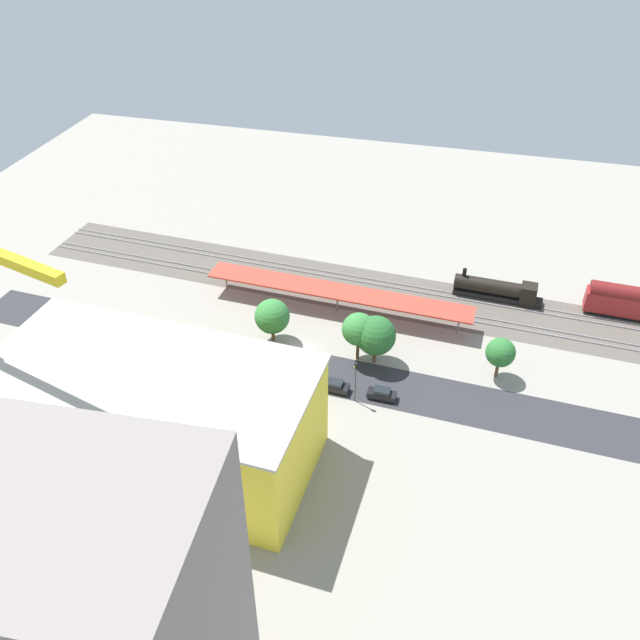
{
  "coord_description": "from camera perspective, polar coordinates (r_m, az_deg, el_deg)",
  "views": [
    {
      "loc": [
        -23.02,
        77.68,
        66.53
      ],
      "look_at": [
        -3.28,
        1.7,
        7.75
      ],
      "focal_mm": 36.55,
      "sensor_mm": 36.0,
      "label": 1
    }
  ],
  "objects": [
    {
      "name": "street_asphalt",
      "position": [
        101.53,
        -2.2,
        -4.15
      ],
      "size": [
        113.21,
        15.16,
        0.01
      ],
      "primitive_type": "cube",
      "rotation": [
        0.0,
        0.0,
        -0.05
      ],
      "color": "#2D2D33",
      "rests_on": "ground"
    },
    {
      "name": "platform_canopy_near",
      "position": [
        110.96,
        1.54,
        2.51
      ],
      "size": [
        46.54,
        7.39,
        4.19
      ],
      "color": "#C63D2D",
      "rests_on": "ground"
    },
    {
      "name": "box_truck_0",
      "position": [
        97.94,
        -7.89,
        -5.13
      ],
      "size": [
        8.32,
        3.16,
        3.21
      ],
      "color": "black",
      "rests_on": "ground"
    },
    {
      "name": "street_tree_0",
      "position": [
        104.04,
        -4.21,
        0.32
      ],
      "size": [
        5.67,
        5.67,
        7.65
      ],
      "color": "brown",
      "rests_on": "ground"
    },
    {
      "name": "parked_car_0",
      "position": [
        96.19,
        5.44,
        -6.49
      ],
      "size": [
        4.27,
        1.81,
        1.79
      ],
      "color": "black",
      "rests_on": "ground"
    },
    {
      "name": "parked_car_1",
      "position": [
        97.05,
        1.3,
        -5.83
      ],
      "size": [
        4.42,
        2.1,
        1.75
      ],
      "color": "black",
      "rests_on": "ground"
    },
    {
      "name": "construction_roof_slab",
      "position": [
        81.3,
        -14.92,
        -4.4
      ],
      "size": [
        41.57,
        21.63,
        0.4
      ],
      "primitive_type": "cube",
      "rotation": [
        0.0,
        0.0,
        -0.05
      ],
      "color": "#B7B2A8",
      "rests_on": "construction_building"
    },
    {
      "name": "track_rails",
      "position": [
        119.89,
        1.03,
        3.22
      ],
      "size": [
        112.72,
        13.66,
        0.12
      ],
      "color": "#9E9EA8",
      "rests_on": "ground"
    },
    {
      "name": "street_tree_3",
      "position": [
        99.62,
        3.4,
        -0.82
      ],
      "size": [
        5.19,
        5.19,
        8.41
      ],
      "color": "brown",
      "rests_on": "ground"
    },
    {
      "name": "locomotive",
      "position": [
        119.41,
        15.42,
        2.53
      ],
      "size": [
        15.67,
        3.51,
        5.04
      ],
      "color": "black",
      "rests_on": "ground"
    },
    {
      "name": "ground_plane",
      "position": [
        104.83,
        -1.5,
        -2.58
      ],
      "size": [
        180.61,
        180.61,
        0.0
      ],
      "primitive_type": "plane",
      "color": "gray",
      "rests_on": "ground"
    },
    {
      "name": "parked_car_2",
      "position": [
        99.12,
        -2.82,
        -4.84
      ],
      "size": [
        4.42,
        2.14,
        1.61
      ],
      "color": "black",
      "rests_on": "ground"
    },
    {
      "name": "street_tree_2",
      "position": [
        100.14,
        4.9,
        -1.39
      ],
      "size": [
        4.01,
        4.01,
        6.85
      ],
      "color": "brown",
      "rests_on": "ground"
    },
    {
      "name": "parked_car_4",
      "position": [
        103.1,
        -10.99,
        -3.64
      ],
      "size": [
        4.28,
        2.01,
        1.66
      ],
      "color": "black",
      "rests_on": "ground"
    },
    {
      "name": "construction_building",
      "position": [
        86.21,
        -14.15,
        -8.11
      ],
      "size": [
        40.94,
        21.0,
        14.39
      ],
      "primitive_type": "cube",
      "rotation": [
        0.0,
        0.0,
        -0.05
      ],
      "color": "yellow",
      "rests_on": "ground"
    },
    {
      "name": "traffic_light",
      "position": [
        92.86,
        3.14,
        -4.97
      ],
      "size": [
        0.5,
        0.36,
        7.22
      ],
      "color": "#333333",
      "rests_on": "ground"
    },
    {
      "name": "rail_bed",
      "position": [
        119.99,
        1.03,
        3.15
      ],
      "size": [
        113.47,
        20.08,
        0.01
      ],
      "primitive_type": "cube",
      "rotation": [
        0.0,
        0.0,
        -0.05
      ],
      "color": "#5B544C",
      "rests_on": "ground"
    },
    {
      "name": "parked_car_3",
      "position": [
        100.91,
        -7.49,
        -4.19
      ],
      "size": [
        4.77,
        2.01,
        1.87
      ],
      "color": "black",
      "rests_on": "ground"
    },
    {
      "name": "street_tree_4",
      "position": [
        100.5,
        15.52,
        -2.77
      ],
      "size": [
        4.44,
        4.44,
        6.92
      ],
      "color": "brown",
      "rests_on": "ground"
    },
    {
      "name": "street_tree_1",
      "position": [
        99.46,
        4.91,
        -1.37
      ],
      "size": [
        6.2,
        6.2,
        8.36
      ],
      "color": "brown",
      "rests_on": "ground"
    }
  ]
}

